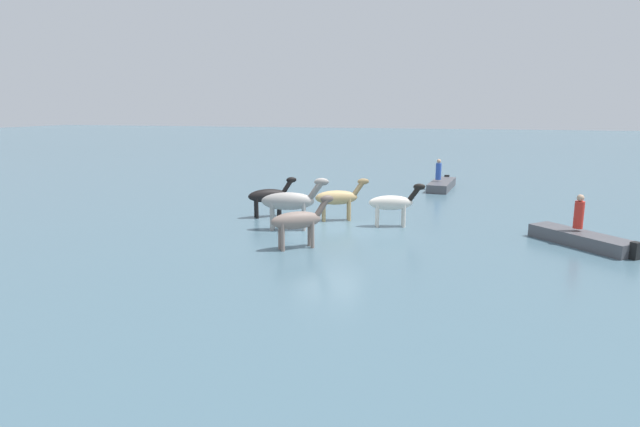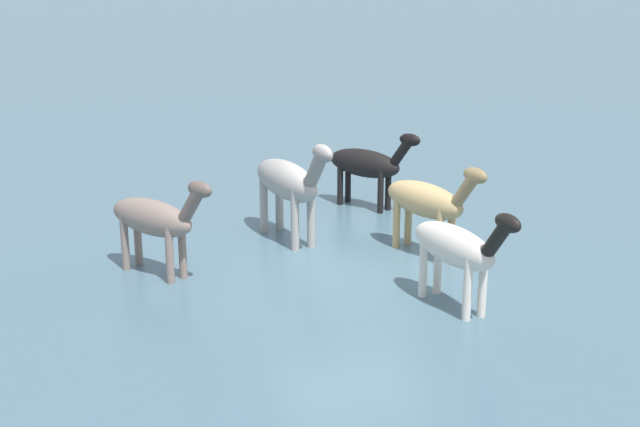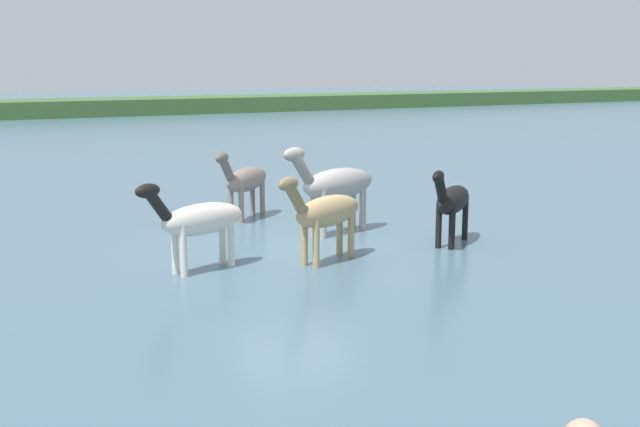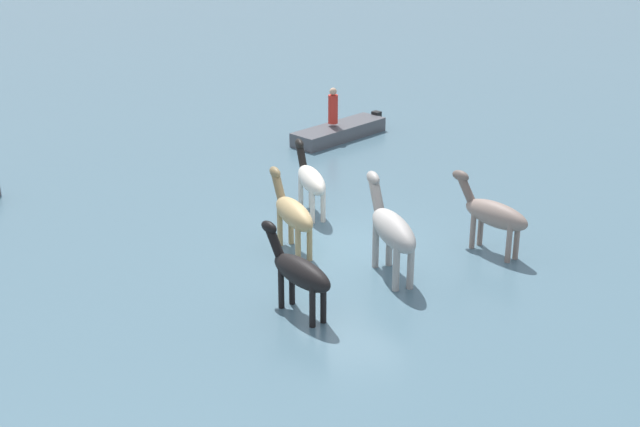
% 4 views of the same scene
% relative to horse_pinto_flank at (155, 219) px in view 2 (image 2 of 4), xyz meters
% --- Properties ---
extents(ground_plane, '(201.24, 201.24, 0.00)m').
position_rel_horse_pinto_flank_xyz_m(ground_plane, '(-0.25, -3.24, -0.97)').
color(ground_plane, '#476675').
extents(horse_pinto_flank, '(1.99, 1.67, 1.75)m').
position_rel_horse_pinto_flank_xyz_m(horse_pinto_flank, '(0.00, 0.00, 0.00)').
color(horse_pinto_flank, gray).
rests_on(horse_pinto_flank, ground_plane).
extents(horse_rear_stallion, '(2.23, 1.21, 1.77)m').
position_rel_horse_pinto_flank_xyz_m(horse_rear_stallion, '(-0.24, -4.64, 0.01)').
color(horse_rear_stallion, tan).
rests_on(horse_rear_stallion, ground_plane).
extents(horse_chestnut_trailing, '(2.62, 1.11, 2.04)m').
position_rel_horse_pinto_flank_xyz_m(horse_chestnut_trailing, '(1.14, -2.51, 0.15)').
color(horse_chestnut_trailing, '#9E9993').
rests_on(horse_chestnut_trailing, ground_plane).
extents(horse_gray_outer, '(2.24, 0.95, 1.74)m').
position_rel_horse_pinto_flank_xyz_m(horse_gray_outer, '(-2.59, -4.14, -0.01)').
color(horse_gray_outer, silver).
rests_on(horse_gray_outer, ground_plane).
extents(horse_dark_mare, '(1.95, 1.57, 1.70)m').
position_rel_horse_pinto_flank_xyz_m(horse_dark_mare, '(2.80, -4.56, -0.03)').
color(horse_dark_mare, black).
rests_on(horse_dark_mare, ground_plane).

